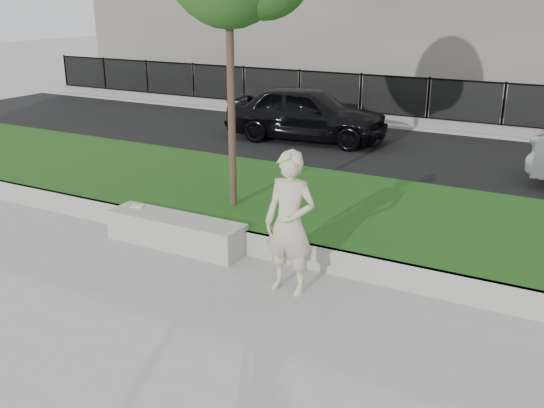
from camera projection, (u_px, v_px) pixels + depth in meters
The scene contains 10 objects.
ground at pixel (240, 287), 8.60m from camera, with size 90.00×90.00×0.00m, color gray.
grass_bank at pixel (326, 212), 11.03m from camera, with size 34.00×4.00×0.40m, color black.
grass_kerb at pixel (275, 249), 9.40m from camera, with size 34.00×0.08×0.40m, color gray.
street at pixel (412, 156), 15.65m from camera, with size 34.00×7.00×0.04m, color black.
far_pavement at pixel (453, 124), 19.37m from camera, with size 34.00×3.00×0.12m, color gray.
iron_fence at pixel (447, 114), 18.38m from camera, with size 32.00×0.30×1.50m.
stone_bench at pixel (176, 231), 9.97m from camera, with size 2.43×0.61×0.50m, color gray.
man at pixel (290, 223), 8.19m from camera, with size 0.73×0.48×2.01m, color beige.
book at pixel (137, 206), 10.38m from camera, with size 0.21×0.15×0.02m, color silver.
car_dark at pixel (307, 113), 17.01m from camera, with size 1.83×4.54×1.55m, color black.
Camera 1 is at (4.12, -6.59, 3.90)m, focal length 40.00 mm.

